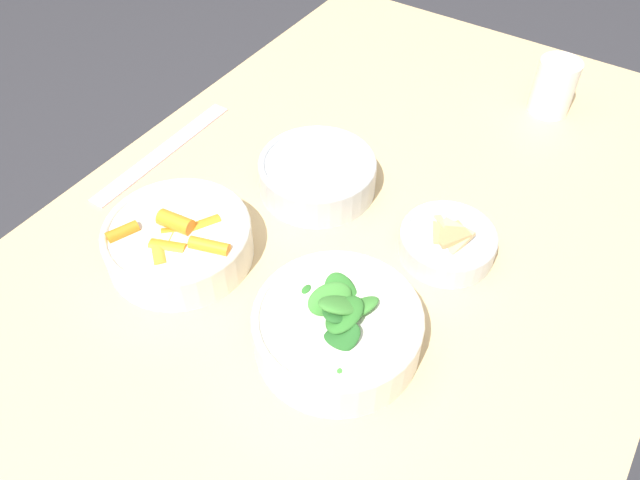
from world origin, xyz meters
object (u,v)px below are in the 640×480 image
at_px(bowl_greens, 338,327).
at_px(ruler, 164,152).
at_px(bowl_beans_hotdog, 318,175).
at_px(bowl_cookies, 448,241).
at_px(bowl_carrots, 179,240).
at_px(cup, 554,87).

height_order(bowl_greens, ruler, bowl_greens).
height_order(bowl_beans_hotdog, ruler, bowl_beans_hotdog).
bearing_deg(bowl_cookies, bowl_carrots, 124.19).
height_order(bowl_carrots, cup, cup).
bearing_deg(bowl_cookies, bowl_greens, 167.60).
height_order(ruler, cup, cup).
height_order(bowl_beans_hotdog, cup, cup).
xyz_separation_m(bowl_carrots, bowl_beans_hotdog, (0.21, -0.08, -0.00)).
distance_m(bowl_greens, bowl_cookies, 0.21).
distance_m(bowl_greens, bowl_beans_hotdog, 0.27).
bearing_deg(bowl_greens, bowl_cookies, -12.40).
bearing_deg(ruler, cup, -46.68).
bearing_deg(bowl_carrots, ruler, 49.08).
xyz_separation_m(bowl_carrots, bowl_greens, (-0.00, -0.25, 0.00)).
xyz_separation_m(bowl_beans_hotdog, ruler, (-0.06, 0.25, -0.02)).
distance_m(bowl_carrots, bowl_greens, 0.25).
bearing_deg(bowl_carrots, bowl_beans_hotdog, -20.49).
bearing_deg(ruler, bowl_beans_hotdog, -75.71).
xyz_separation_m(bowl_greens, ruler, (0.15, 0.42, -0.03)).
xyz_separation_m(bowl_beans_hotdog, bowl_cookies, (-0.01, -0.21, -0.00)).
distance_m(bowl_cookies, ruler, 0.47).
distance_m(bowl_cookies, cup, 0.39).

